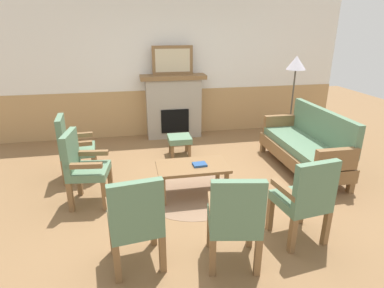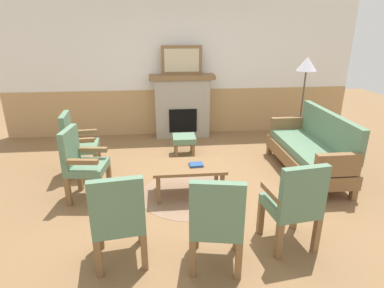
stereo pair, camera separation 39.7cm
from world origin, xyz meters
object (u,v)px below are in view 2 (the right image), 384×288
(floor_lamp_by_couch, at_px, (306,70))
(fireplace, at_px, (182,105))
(book_on_table, at_px, (196,165))
(framed_picture, at_px, (182,60))
(armchair_near_fireplace, at_px, (81,161))
(armchair_front_center, at_px, (118,216))
(footstool, at_px, (184,140))
(armchair_front_left, at_px, (217,219))
(armchair_by_window_left, at_px, (76,141))
(couch, at_px, (311,150))
(armchair_corner_left, at_px, (294,202))
(coffee_table, at_px, (189,169))

(floor_lamp_by_couch, bearing_deg, fireplace, 160.25)
(book_on_table, bearing_deg, framed_picture, 89.90)
(framed_picture, relative_size, book_on_table, 4.48)
(fireplace, xyz_separation_m, armchair_near_fireplace, (-1.51, -2.45, -0.11))
(book_on_table, bearing_deg, armchair_front_center, -124.69)
(book_on_table, relative_size, footstool, 0.45)
(fireplace, xyz_separation_m, footstool, (-0.05, -1.08, -0.37))
(armchair_front_left, bearing_deg, armchair_by_window_left, 128.04)
(framed_picture, xyz_separation_m, floor_lamp_by_couch, (2.20, -0.79, -0.11))
(armchair_near_fireplace, relative_size, armchair_front_center, 1.00)
(couch, height_order, armchair_front_center, same)
(armchair_by_window_left, distance_m, armchair_front_center, 2.29)
(book_on_table, xyz_separation_m, armchair_front_center, (-0.87, -1.26, 0.08))
(framed_picture, relative_size, armchair_front_center, 0.82)
(armchair_front_center, distance_m, floor_lamp_by_couch, 4.40)
(armchair_by_window_left, distance_m, floor_lamp_by_couch, 4.15)
(floor_lamp_by_couch, bearing_deg, armchair_front_center, -135.65)
(book_on_table, relative_size, armchair_corner_left, 0.18)
(footstool, bearing_deg, floor_lamp_by_couch, 7.23)
(armchair_near_fireplace, height_order, floor_lamp_by_couch, floor_lamp_by_couch)
(coffee_table, distance_m, footstool, 1.43)
(framed_picture, xyz_separation_m, coffee_table, (-0.09, -2.50, -1.17))
(armchair_by_window_left, bearing_deg, framed_picture, 43.83)
(couch, xyz_separation_m, armchair_by_window_left, (-3.59, 0.36, 0.14))
(couch, relative_size, armchair_front_left, 1.84)
(coffee_table, height_order, armchair_front_center, armchair_front_center)
(couch, distance_m, floor_lamp_by_couch, 1.67)
(armchair_near_fireplace, distance_m, armchair_by_window_left, 0.81)
(couch, xyz_separation_m, armchair_near_fireplace, (-3.35, -0.41, 0.14))
(framed_picture, xyz_separation_m, couch, (1.84, -2.04, -1.16))
(framed_picture, height_order, coffee_table, framed_picture)
(armchair_front_left, bearing_deg, book_on_table, 91.40)
(coffee_table, xyz_separation_m, floor_lamp_by_couch, (2.29, 1.71, 1.06))
(armchair_corner_left, height_order, floor_lamp_by_couch, floor_lamp_by_couch)
(fireplace, height_order, armchair_by_window_left, fireplace)
(coffee_table, relative_size, armchair_corner_left, 0.98)
(book_on_table, distance_m, floor_lamp_by_couch, 2.98)
(armchair_front_left, bearing_deg, armchair_corner_left, 14.81)
(armchair_front_left, bearing_deg, couch, 46.43)
(framed_picture, relative_size, floor_lamp_by_couch, 0.48)
(armchair_corner_left, bearing_deg, armchair_near_fireplace, 151.81)
(fireplace, bearing_deg, book_on_table, -90.10)
(framed_picture, xyz_separation_m, armchair_front_center, (-0.88, -3.80, -1.02))
(armchair_front_center, bearing_deg, armchair_by_window_left, 112.27)
(armchair_by_window_left, bearing_deg, armchair_front_center, -67.73)
(floor_lamp_by_couch, bearing_deg, armchair_by_window_left, -167.34)
(book_on_table, bearing_deg, floor_lamp_by_couch, 38.40)
(couch, bearing_deg, footstool, 152.99)
(floor_lamp_by_couch, bearing_deg, coffee_table, -143.22)
(fireplace, xyz_separation_m, coffee_table, (-0.09, -2.50, -0.27))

